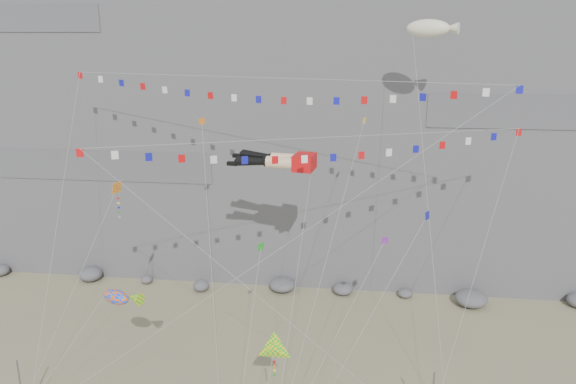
{
  "coord_description": "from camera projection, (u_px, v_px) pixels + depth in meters",
  "views": [
    {
      "loc": [
        6.63,
        -33.39,
        25.03
      ],
      "look_at": [
        1.53,
        9.0,
        12.59
      ],
      "focal_mm": 35.0,
      "sensor_mm": 36.0,
      "label": 1
    }
  ],
  "objects": [
    {
      "name": "cliff",
      "position": [
        299.0,
        29.0,
        63.09
      ],
      "size": [
        80.0,
        28.0,
        50.0
      ],
      "primitive_type": "cube",
      "color": "slate",
      "rests_on": "ground"
    },
    {
      "name": "blimp_windsock",
      "position": [
        428.0,
        29.0,
        42.57
      ],
      "size": [
        4.41,
        14.5,
        28.25
      ],
      "color": "#F2EDC7",
      "rests_on": "ground"
    },
    {
      "name": "flag_banner_upper",
      "position": [
        271.0,
        78.0,
        42.5
      ],
      "size": [
        34.36,
        17.53,
        29.2
      ],
      "color": "red",
      "rests_on": "ground"
    },
    {
      "name": "flag_banner_lower",
      "position": [
        319.0,
        138.0,
        39.02
      ],
      "size": [
        29.72,
        13.28,
        20.75
      ],
      "color": "red",
      "rests_on": "ground"
    },
    {
      "name": "talus_boulders",
      "position": [
        282.0,
        285.0,
        55.62
      ],
      "size": [
        60.0,
        3.0,
        1.2
      ],
      "primitive_type": null,
      "color": "slate",
      "rests_on": "ground"
    },
    {
      "name": "delta_kite",
      "position": [
        274.0,
        350.0,
        34.93
      ],
      "size": [
        2.42,
        4.32,
        7.65
      ],
      "color": "yellow",
      "rests_on": "ground"
    },
    {
      "name": "small_kite_a",
      "position": [
        202.0,
        129.0,
        41.76
      ],
      "size": [
        4.92,
        14.34,
        23.3
      ],
      "color": "orange",
      "rests_on": "ground"
    },
    {
      "name": "small_kite_e",
      "position": [
        425.0,
        220.0,
        35.82
      ],
      "size": [
        8.47,
        7.08,
        16.88
      ],
      "color": "#1314A8",
      "rests_on": "ground"
    },
    {
      "name": "small_kite_c",
      "position": [
        261.0,
        249.0,
        39.76
      ],
      "size": [
        1.26,
        11.59,
        14.84
      ],
      "color": "green",
      "rests_on": "ground"
    },
    {
      "name": "small_kite_d",
      "position": [
        362.0,
        129.0,
        42.43
      ],
      "size": [
        5.58,
        15.85,
        24.37
      ],
      "color": "yellow",
      "rests_on": "ground"
    },
    {
      "name": "harlequin_kite",
      "position": [
        116.0,
        189.0,
        38.97
      ],
      "size": [
        6.46,
        6.76,
        16.49
      ],
      "color": "red",
      "rests_on": "ground"
    },
    {
      "name": "small_kite_b",
      "position": [
        383.0,
        244.0,
        40.7
      ],
      "size": [
        7.52,
        12.61,
        17.15
      ],
      "color": "purple",
      "rests_on": "ground"
    },
    {
      "name": "fish_windsock",
      "position": [
        116.0,
        297.0,
        38.23
      ],
      "size": [
        7.47,
        5.35,
        10.19
      ],
      "color": "#EE5E0C",
      "rests_on": "ground"
    },
    {
      "name": "legs_kite",
      "position": [
        281.0,
        161.0,
        42.63
      ],
      "size": [
        6.92,
        17.94,
        22.22
      ],
      "rotation": [
        0.0,
        0.0,
        -0.16
      ],
      "color": "red",
      "rests_on": "ground"
    }
  ]
}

